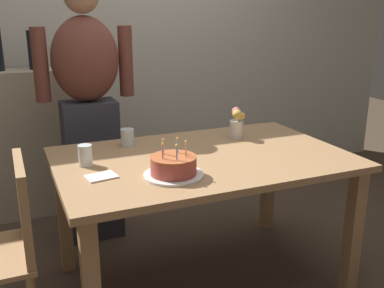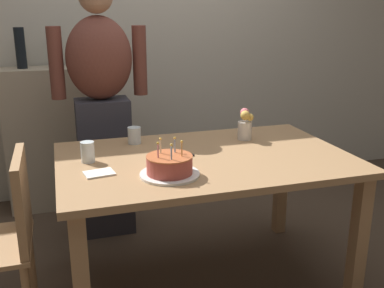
{
  "view_description": "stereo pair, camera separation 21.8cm",
  "coord_description": "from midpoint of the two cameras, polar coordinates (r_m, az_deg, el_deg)",
  "views": [
    {
      "loc": [
        -0.92,
        -2.01,
        1.47
      ],
      "look_at": [
        -0.1,
        -0.09,
        0.84
      ],
      "focal_mm": 41.74,
      "sensor_mm": 36.0,
      "label": 1
    },
    {
      "loc": [
        -0.71,
        -2.08,
        1.47
      ],
      "look_at": [
        -0.1,
        -0.09,
        0.84
      ],
      "focal_mm": 41.74,
      "sensor_mm": 36.0,
      "label": 2
    }
  ],
  "objects": [
    {
      "name": "cell_phone",
      "position": [
        2.3,
        -4.62,
        -1.62
      ],
      "size": [
        0.16,
        0.11,
        0.01
      ],
      "primitive_type": "cube",
      "rotation": [
        0.0,
        0.0,
        0.26
      ],
      "color": "black",
      "rests_on": "dining_table"
    },
    {
      "name": "flower_vase",
      "position": [
        2.62,
        3.39,
        2.57
      ],
      "size": [
        0.09,
        0.09,
        0.19
      ],
      "color": "silver",
      "rests_on": "dining_table"
    },
    {
      "name": "shelf_cabinet",
      "position": [
        3.5,
        -20.36,
        0.38
      ],
      "size": [
        0.8,
        0.3,
        1.35
      ],
      "color": "tan",
      "rests_on": "ground_plane"
    },
    {
      "name": "water_glass_far",
      "position": [
        2.25,
        -16.2,
        -1.45
      ],
      "size": [
        0.07,
        0.07,
        0.1
      ],
      "primitive_type": "cylinder",
      "color": "silver",
      "rests_on": "dining_table"
    },
    {
      "name": "dining_chair",
      "position": [
        2.14,
        -25.8,
        -11.45
      ],
      "size": [
        0.42,
        0.42,
        0.87
      ],
      "rotation": [
        0.0,
        0.0,
        -1.57
      ],
      "color": "#A37A51",
      "rests_on": "ground_plane"
    },
    {
      "name": "napkin_stack",
      "position": [
        2.09,
        -14.48,
        -4.11
      ],
      "size": [
        0.15,
        0.12,
        0.01
      ],
      "primitive_type": "cube",
      "rotation": [
        0.0,
        0.0,
        0.16
      ],
      "color": "white",
      "rests_on": "dining_table"
    },
    {
      "name": "dining_table",
      "position": [
        2.35,
        -1.28,
        -3.8
      ],
      "size": [
        1.5,
        0.96,
        0.74
      ],
      "color": "#A37A51",
      "rests_on": "ground_plane"
    },
    {
      "name": "birthday_cake",
      "position": [
        2.03,
        -5.46,
        -2.99
      ],
      "size": [
        0.28,
        0.28,
        0.17
      ],
      "color": "white",
      "rests_on": "dining_table"
    },
    {
      "name": "back_wall",
      "position": [
        3.69,
        -10.62,
        13.87
      ],
      "size": [
        5.2,
        0.1,
        2.6
      ],
      "primitive_type": "cube",
      "color": "beige",
      "rests_on": "ground_plane"
    },
    {
      "name": "water_glass_near",
      "position": [
        2.53,
        -10.71,
        0.84
      ],
      "size": [
        0.07,
        0.07,
        0.09
      ],
      "primitive_type": "cylinder",
      "color": "silver",
      "rests_on": "dining_table"
    },
    {
      "name": "ground_plane",
      "position": [
        2.65,
        -1.19,
        -16.95
      ],
      "size": [
        10.0,
        10.0,
        0.0
      ],
      "primitive_type": "plane",
      "color": "#47382B"
    },
    {
      "name": "person_man_bearded",
      "position": [
        2.91,
        -15.19,
        4.37
      ],
      "size": [
        0.61,
        0.27,
        1.66
      ],
      "rotation": [
        0.0,
        0.0,
        3.14
      ],
      "color": "#33333D",
      "rests_on": "ground_plane"
    }
  ]
}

